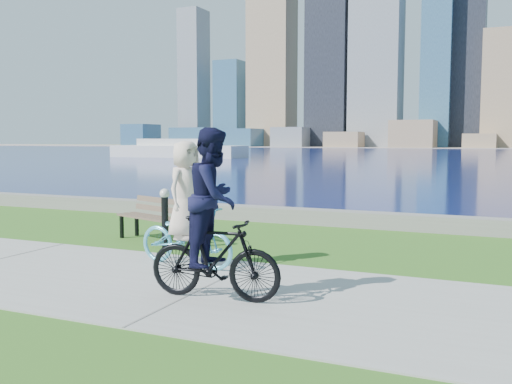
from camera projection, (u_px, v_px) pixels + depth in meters
ground at (203, 290)px, 7.61m from camera, size 320.00×320.00×0.00m
concrete_path at (203, 289)px, 7.61m from camera, size 80.00×3.50×0.02m
seawall at (333, 218)px, 13.25m from camera, size 90.00×0.50×0.35m
bay_water at (475, 154)px, 73.25m from camera, size 320.00×131.00×0.01m
far_shore at (489, 148)px, 126.11m from camera, size 320.00×30.00×0.12m
ferry_near at (178, 150)px, 61.47m from camera, size 14.83×4.24×2.01m
park_bench at (154, 215)px, 11.25m from camera, size 1.71×1.06×0.84m
bollard_lamp at (165, 215)px, 10.33m from camera, size 0.18×0.18×1.11m
cyclist_woman at (186, 220)px, 8.90m from camera, size 0.82×1.82×1.96m
cyclist_man at (214, 228)px, 7.01m from camera, size 0.70×1.75×2.13m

